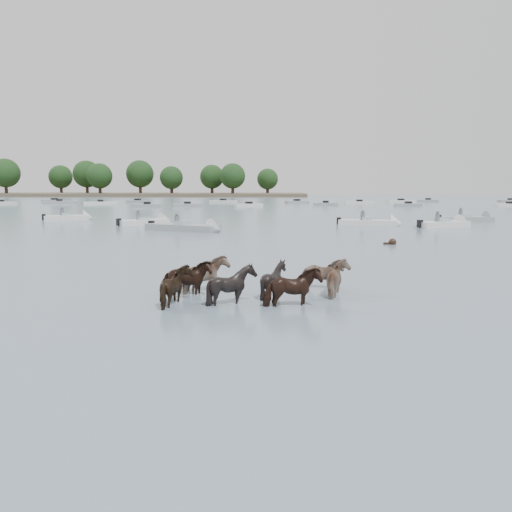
{
  "coord_description": "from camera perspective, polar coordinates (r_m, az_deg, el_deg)",
  "views": [
    {
      "loc": [
        0.59,
        -14.8,
        3.28
      ],
      "look_at": [
        -0.03,
        0.74,
        1.1
      ],
      "focal_mm": 35.02,
      "sensor_mm": 36.0,
      "label": 1
    }
  ],
  "objects": [
    {
      "name": "treeline",
      "position": [
        178.28,
        -21.11,
        8.51
      ],
      "size": [
        144.21,
        23.35,
        12.02
      ],
      "color": "#382619",
      "rests_on": "ground"
    },
    {
      "name": "motorboat_d",
      "position": [
        43.32,
        21.21,
        3.41
      ],
      "size": [
        5.07,
        3.38,
        1.92
      ],
      "rotation": [
        0.0,
        0.0,
        0.41
      ],
      "color": "silver",
      "rests_on": "ground"
    },
    {
      "name": "motorboat_a",
      "position": [
        43.79,
        -11.91,
        3.82
      ],
      "size": [
        4.7,
        4.16,
        1.92
      ],
      "rotation": [
        0.0,
        0.0,
        0.66
      ],
      "color": "silver",
      "rests_on": "ground"
    },
    {
      "name": "motorboat_f",
      "position": [
        51.87,
        -20.07,
        4.13
      ],
      "size": [
        4.73,
        3.36,
        1.92
      ],
      "rotation": [
        0.0,
        0.0,
        0.44
      ],
      "color": "silver",
      "rests_on": "ground"
    },
    {
      "name": "shoreline",
      "position": [
        179.3,
        -21.05,
        6.57
      ],
      "size": [
        160.0,
        30.0,
        1.0
      ],
      "primitive_type": "cube",
      "color": "#4C4233",
      "rests_on": "ground"
    },
    {
      "name": "motorboat_b",
      "position": [
        36.98,
        -7.39,
        3.18
      ],
      "size": [
        6.35,
        4.14,
        1.92
      ],
      "rotation": [
        0.0,
        0.0,
        -0.44
      ],
      "color": "gray",
      "rests_on": "ground"
    },
    {
      "name": "motorboat_c",
      "position": [
        42.93,
        13.6,
        3.68
      ],
      "size": [
        5.44,
        2.59,
        1.92
      ],
      "rotation": [
        0.0,
        0.0,
        -0.2
      ],
      "color": "silver",
      "rests_on": "ground"
    },
    {
      "name": "pony_herd",
      "position": [
        14.8,
        -0.57,
        -3.15
      ],
      "size": [
        6.19,
        3.61,
        1.35
      ],
      "color": "black",
      "rests_on": "ground"
    },
    {
      "name": "distant_flotilla",
      "position": [
        91.4,
        0.89,
        6.09
      ],
      "size": [
        103.23,
        29.16,
        0.93
      ],
      "color": "silver",
      "rests_on": "ground"
    },
    {
      "name": "swimming_pony",
      "position": [
        29.38,
        15.23,
        1.49
      ],
      "size": [
        0.72,
        0.44,
        0.44
      ],
      "color": "black",
      "rests_on": "ground"
    },
    {
      "name": "ground",
      "position": [
        15.17,
        -0.0,
        -4.51
      ],
      "size": [
        400.0,
        400.0,
        0.0
      ],
      "primitive_type": "plane",
      "color": "slate",
      "rests_on": "ground"
    },
    {
      "name": "motorboat_e",
      "position": [
        50.79,
        23.5,
        3.88
      ],
      "size": [
        5.68,
        2.24,
        1.92
      ],
      "rotation": [
        0.0,
        0.0,
        0.12
      ],
      "color": "gray",
      "rests_on": "ground"
    }
  ]
}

